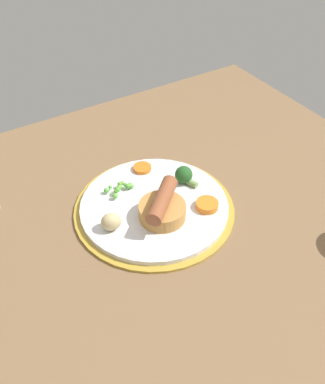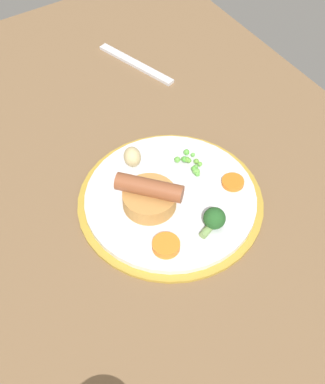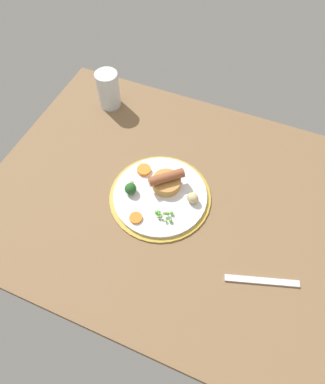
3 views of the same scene
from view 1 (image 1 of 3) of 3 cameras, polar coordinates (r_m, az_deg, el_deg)
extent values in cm
cube|color=brown|center=(74.79, -4.46, -5.46)|extent=(110.00, 80.00, 3.00)
cylinder|color=#B79333|center=(76.31, -1.10, -2.22)|extent=(28.53, 28.53, 0.50)
cylinder|color=silver|center=(76.00, -1.11, -1.98)|extent=(26.25, 26.25, 1.40)
cylinder|color=#BC8442|center=(72.31, -0.04, -2.58)|extent=(8.06, 8.06, 2.61)
cylinder|color=#33190C|center=(71.51, -0.04, -1.92)|extent=(6.44, 6.44, 0.30)
cylinder|color=brown|center=(70.50, -0.04, -1.05)|extent=(9.16, 8.63, 2.65)
sphere|color=#65B135|center=(76.90, -6.20, 0.12)|extent=(0.83, 0.83, 0.83)
sphere|color=#53AA39|center=(77.99, -4.67, 0.80)|extent=(0.87, 0.87, 0.87)
sphere|color=#61A743|center=(78.18, -4.37, 0.81)|extent=(0.91, 0.91, 0.91)
sphere|color=#5EA236|center=(77.08, -5.88, 0.54)|extent=(0.91, 0.91, 0.91)
sphere|color=#51B33E|center=(76.91, -6.03, 0.30)|extent=(0.96, 0.96, 0.96)
sphere|color=#63AF3C|center=(77.26, -5.70, 0.71)|extent=(0.75, 0.75, 0.75)
sphere|color=#59A53D|center=(78.27, -4.97, 0.94)|extent=(0.74, 0.74, 0.74)
sphere|color=#67B03E|center=(78.92, -5.40, 1.20)|extent=(0.76, 0.76, 0.76)
sphere|color=#5DB341|center=(77.82, -7.29, 0.28)|extent=(0.98, 0.98, 0.98)
sphere|color=#62B949|center=(78.48, -7.00, 0.67)|extent=(0.71, 0.71, 0.71)
sphere|color=#63AC44|center=(78.41, -4.33, 0.92)|extent=(0.95, 0.95, 0.95)
sphere|color=#61AF42|center=(76.34, -6.34, -0.52)|extent=(0.98, 0.98, 0.98)
sphere|color=#66A23A|center=(78.39, -5.73, 1.07)|extent=(0.84, 0.84, 0.84)
sphere|color=#5BAD42|center=(78.61, -4.14, 0.79)|extent=(0.85, 0.85, 0.85)
sphere|color=#235623|center=(79.13, 2.84, 2.33)|extent=(3.27, 3.27, 3.27)
cylinder|color=#7A9E56|center=(78.97, 3.98, 1.17)|extent=(1.76, 2.27, 1.14)
ellipsoid|color=#CCB77F|center=(70.75, -6.89, -3.94)|extent=(4.02, 3.64, 3.10)
cylinder|color=orange|center=(82.69, -2.72, 3.21)|extent=(4.91, 4.91, 0.71)
cylinder|color=orange|center=(74.89, 5.97, -1.72)|extent=(5.31, 5.31, 1.14)
camera|label=2|loc=(0.73, 57.28, 36.60)|focal=50.00mm
camera|label=3|loc=(0.99, -44.60, 51.32)|focal=32.00mm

